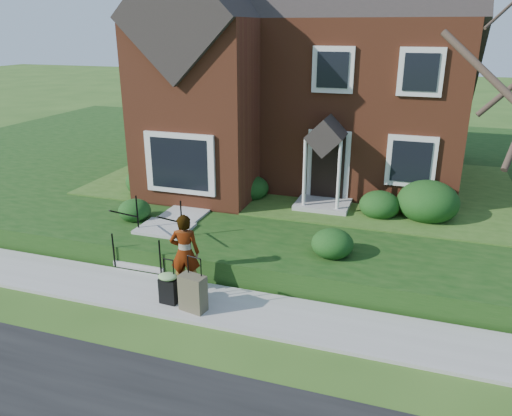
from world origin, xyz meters
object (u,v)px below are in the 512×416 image
at_px(front_steps, 157,240).
at_px(suitcase_black, 168,287).
at_px(suitcase_olive, 193,293).
at_px(woman, 185,253).

relative_size(front_steps, suitcase_black, 1.96).
distance_m(suitcase_black, suitcase_olive, 0.63).
distance_m(front_steps, woman, 2.19).
bearing_deg(suitcase_olive, suitcase_black, -176.76).
distance_m(front_steps, suitcase_black, 2.59).
relative_size(woman, suitcase_black, 1.77).
relative_size(front_steps, suitcase_olive, 1.67).
xyz_separation_m(woman, suitcase_olive, (0.54, -0.77, -0.51)).
distance_m(front_steps, suitcase_olive, 3.05).
distance_m(woman, suitcase_olive, 1.07).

